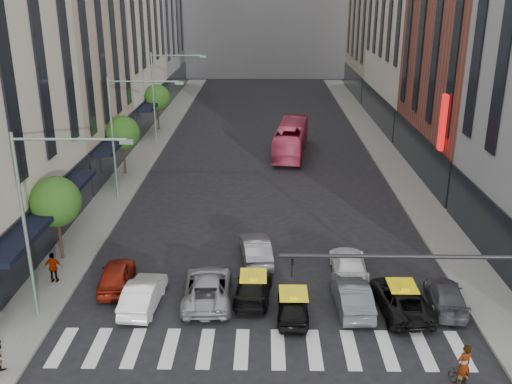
{
  "coord_description": "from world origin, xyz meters",
  "views": [
    {
      "loc": [
        -0.05,
        -19.82,
        15.06
      ],
      "look_at": [
        -0.51,
        10.84,
        4.0
      ],
      "focal_mm": 40.0,
      "sensor_mm": 36.0,
      "label": 1
    }
  ],
  "objects_px": {
    "motorcycle": "(461,381)",
    "streetlamp_mid": "(125,123)",
    "taxi_center": "(293,306)",
    "streetlamp_far": "(163,86)",
    "taxi_left": "(253,287)",
    "car_red": "(116,275)",
    "streetlamp_near": "(42,203)",
    "pedestrian_near": "(0,356)",
    "pedestrian_far": "(53,268)",
    "car_white_front": "(143,294)",
    "bus": "(291,139)"
  },
  "relations": [
    {
      "from": "streetlamp_mid",
      "to": "bus",
      "type": "height_order",
      "value": "streetlamp_mid"
    },
    {
      "from": "streetlamp_mid",
      "to": "car_red",
      "type": "bearing_deg",
      "value": -80.46
    },
    {
      "from": "taxi_left",
      "to": "taxi_center",
      "type": "height_order",
      "value": "taxi_center"
    },
    {
      "from": "streetlamp_near",
      "to": "pedestrian_far",
      "type": "relative_size",
      "value": 5.34
    },
    {
      "from": "car_white_front",
      "to": "taxi_left",
      "type": "xyz_separation_m",
      "value": [
        5.45,
        0.92,
        -0.08
      ]
    },
    {
      "from": "car_red",
      "to": "motorcycle",
      "type": "height_order",
      "value": "car_red"
    },
    {
      "from": "streetlamp_far",
      "to": "car_white_front",
      "type": "height_order",
      "value": "streetlamp_far"
    },
    {
      "from": "streetlamp_mid",
      "to": "taxi_center",
      "type": "relative_size",
      "value": 2.39
    },
    {
      "from": "streetlamp_far",
      "to": "taxi_left",
      "type": "relative_size",
      "value": 2.09
    },
    {
      "from": "taxi_center",
      "to": "car_red",
      "type": "bearing_deg",
      "value": -14.45
    },
    {
      "from": "streetlamp_near",
      "to": "taxi_center",
      "type": "height_order",
      "value": "streetlamp_near"
    },
    {
      "from": "streetlamp_far",
      "to": "taxi_left",
      "type": "bearing_deg",
      "value": -72.54
    },
    {
      "from": "motorcycle",
      "to": "streetlamp_mid",
      "type": "bearing_deg",
      "value": -72.3
    },
    {
      "from": "car_white_front",
      "to": "taxi_center",
      "type": "bearing_deg",
      "value": 176.98
    },
    {
      "from": "streetlamp_mid",
      "to": "taxi_left",
      "type": "distance_m",
      "value": 17.79
    },
    {
      "from": "taxi_left",
      "to": "bus",
      "type": "xyz_separation_m",
      "value": [
        3.06,
        26.85,
        0.86
      ]
    },
    {
      "from": "motorcycle",
      "to": "pedestrian_far",
      "type": "bearing_deg",
      "value": -45.94
    },
    {
      "from": "car_red",
      "to": "taxi_left",
      "type": "relative_size",
      "value": 0.95
    },
    {
      "from": "streetlamp_far",
      "to": "pedestrian_far",
      "type": "height_order",
      "value": "streetlamp_far"
    },
    {
      "from": "car_red",
      "to": "pedestrian_near",
      "type": "xyz_separation_m",
      "value": [
        -2.9,
        -7.38,
        0.24
      ]
    },
    {
      "from": "streetlamp_mid",
      "to": "streetlamp_far",
      "type": "relative_size",
      "value": 1.0
    },
    {
      "from": "pedestrian_near",
      "to": "pedestrian_far",
      "type": "distance_m",
      "value": 7.65
    },
    {
      "from": "car_white_front",
      "to": "taxi_left",
      "type": "relative_size",
      "value": 0.99
    },
    {
      "from": "taxi_left",
      "to": "car_red",
      "type": "bearing_deg",
      "value": -2.87
    },
    {
      "from": "taxi_center",
      "to": "pedestrian_near",
      "type": "height_order",
      "value": "pedestrian_near"
    },
    {
      "from": "streetlamp_far",
      "to": "motorcycle",
      "type": "bearing_deg",
      "value": -64.33
    },
    {
      "from": "streetlamp_near",
      "to": "pedestrian_near",
      "type": "height_order",
      "value": "streetlamp_near"
    },
    {
      "from": "streetlamp_mid",
      "to": "streetlamp_far",
      "type": "xyz_separation_m",
      "value": [
        0.0,
        16.0,
        0.0
      ]
    },
    {
      "from": "pedestrian_near",
      "to": "pedestrian_far",
      "type": "relative_size",
      "value": 0.94
    },
    {
      "from": "car_red",
      "to": "taxi_center",
      "type": "relative_size",
      "value": 1.09
    },
    {
      "from": "streetlamp_far",
      "to": "taxi_left",
      "type": "xyz_separation_m",
      "value": [
        9.47,
        -30.11,
        -5.28
      ]
    },
    {
      "from": "taxi_center",
      "to": "streetlamp_mid",
      "type": "bearing_deg",
      "value": -51.8
    },
    {
      "from": "bus",
      "to": "pedestrian_far",
      "type": "bearing_deg",
      "value": 69.21
    },
    {
      "from": "streetlamp_mid",
      "to": "taxi_center",
      "type": "bearing_deg",
      "value": -54.32
    },
    {
      "from": "streetlamp_near",
      "to": "car_white_front",
      "type": "bearing_deg",
      "value": 13.67
    },
    {
      "from": "streetlamp_mid",
      "to": "car_red",
      "type": "relative_size",
      "value": 2.2
    },
    {
      "from": "streetlamp_far",
      "to": "taxi_center",
      "type": "distance_m",
      "value": 34.3
    },
    {
      "from": "car_white_front",
      "to": "motorcycle",
      "type": "height_order",
      "value": "car_white_front"
    },
    {
      "from": "taxi_left",
      "to": "pedestrian_near",
      "type": "bearing_deg",
      "value": 37.1
    },
    {
      "from": "taxi_left",
      "to": "pedestrian_far",
      "type": "distance_m",
      "value": 10.75
    },
    {
      "from": "streetlamp_near",
      "to": "streetlamp_far",
      "type": "height_order",
      "value": "same"
    },
    {
      "from": "motorcycle",
      "to": "pedestrian_far",
      "type": "relative_size",
      "value": 0.92
    },
    {
      "from": "streetlamp_near",
      "to": "taxi_center",
      "type": "xyz_separation_m",
      "value": [
        11.42,
        0.09,
        -5.26
      ]
    },
    {
      "from": "taxi_center",
      "to": "motorcycle",
      "type": "bearing_deg",
      "value": 143.57
    },
    {
      "from": "taxi_left",
      "to": "taxi_center",
      "type": "distance_m",
      "value": 2.66
    },
    {
      "from": "streetlamp_far",
      "to": "taxi_center",
      "type": "bearing_deg",
      "value": -70.31
    },
    {
      "from": "car_red",
      "to": "pedestrian_near",
      "type": "distance_m",
      "value": 7.94
    },
    {
      "from": "car_white_front",
      "to": "streetlamp_far",
      "type": "bearing_deg",
      "value": -78.82
    },
    {
      "from": "streetlamp_mid",
      "to": "streetlamp_far",
      "type": "bearing_deg",
      "value": 90.0
    },
    {
      "from": "taxi_left",
      "to": "pedestrian_near",
      "type": "xyz_separation_m",
      "value": [
        -10.17,
        -6.37,
        0.32
      ]
    }
  ]
}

